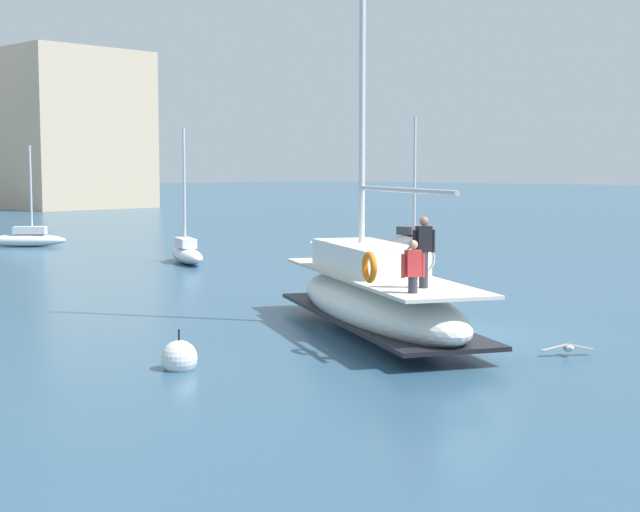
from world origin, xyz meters
The scene contains 7 objects.
ground_plane centered at (0.00, 0.00, 0.00)m, with size 400.00×400.00×0.00m, color #2D516B.
main_sailboat centered at (-1.09, 1.64, 0.90)m, with size 6.72×9.57×11.86m.
moored_sloop_near centered at (6.28, 18.88, 0.47)m, with size 2.65×4.22×5.83m.
moored_sloop_far centered at (17.66, 15.61, 0.55)m, with size 5.53×2.57×6.61m.
moored_cutter_left centered at (5.75, 31.76, 0.45)m, with size 3.69×3.52×5.30m.
seagull centered at (-0.42, -3.34, 0.18)m, with size 1.03×0.82×0.17m.
mooring_buoy centered at (-7.21, 1.65, 0.23)m, with size 0.75×0.75×0.98m.
Camera 1 is at (-18.82, -13.71, 4.10)m, focal length 53.08 mm.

